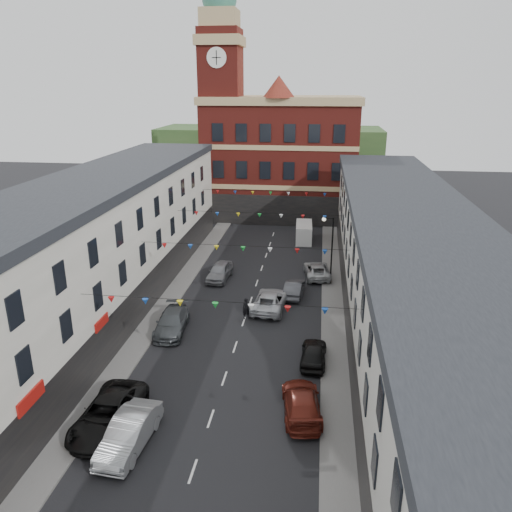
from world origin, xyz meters
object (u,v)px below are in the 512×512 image
at_px(car_left_b, 129,433).
at_px(car_left_e, 220,271).
at_px(moving_car, 270,300).
at_px(white_van, 304,232).
at_px(street_lamp, 330,239).
at_px(pedestrian, 246,309).
at_px(car_right_e, 294,288).
at_px(car_left_d, 172,322).
at_px(car_right_d, 314,353).
at_px(car_right_c, 302,402).
at_px(car_left_c, 108,414).
at_px(car_right_f, 317,270).

relative_size(car_left_b, car_left_e, 1.09).
relative_size(moving_car, white_van, 1.14).
height_order(street_lamp, pedestrian, street_lamp).
bearing_deg(moving_car, car_right_e, -116.26).
distance_m(car_left_b, car_left_d, 12.53).
distance_m(street_lamp, car_left_e, 10.72).
bearing_deg(car_left_d, pedestrian, 23.32).
relative_size(car_right_d, car_right_e, 0.98).
bearing_deg(car_right_c, pedestrian, -74.55).
height_order(car_left_c, car_left_d, car_left_c).
height_order(street_lamp, car_left_e, street_lamp).
distance_m(car_left_d, moving_car, 8.43).
bearing_deg(white_van, street_lamp, -79.11).
distance_m(car_left_d, car_right_c, 13.24).
height_order(car_left_c, moving_car, car_left_c).
xyz_separation_m(car_left_b, car_right_e, (7.20, 20.24, -0.12)).
relative_size(car_right_d, car_right_f, 0.84).
distance_m(car_left_e, white_van, 15.18).
height_order(street_lamp, car_left_d, street_lamp).
xyz_separation_m(moving_car, white_van, (2.00, 19.18, 0.30)).
height_order(street_lamp, car_right_d, street_lamp).
bearing_deg(car_right_e, car_right_f, -106.93).
bearing_deg(car_left_c, car_left_d, 90.94).
xyz_separation_m(car_left_b, car_right_d, (9.10, 9.34, -0.12)).
height_order(car_left_d, white_van, white_van).
distance_m(street_lamp, car_left_c, 26.35).
relative_size(car_right_e, pedestrian, 2.43).
relative_size(car_left_c, car_right_c, 1.16).
relative_size(car_right_e, white_van, 0.89).
bearing_deg(car_right_e, car_left_e, -18.01).
bearing_deg(car_right_f, car_left_e, 3.94).
height_order(car_right_f, moving_car, moving_car).
distance_m(car_right_c, car_right_f, 21.23).
bearing_deg(moving_car, car_left_b, 78.20).
bearing_deg(car_left_c, car_right_d, 38.54).
distance_m(car_left_b, car_right_c, 9.35).
relative_size(car_right_c, car_right_f, 1.02).
relative_size(car_left_e, car_right_c, 0.90).
relative_size(car_left_d, car_right_d, 1.25).
bearing_deg(car_left_e, street_lamp, 12.64).
distance_m(car_right_e, pedestrian, 6.08).
bearing_deg(car_left_d, car_left_c, -95.99).
bearing_deg(street_lamp, white_van, 103.10).
bearing_deg(pedestrian, car_right_c, -86.79).
height_order(street_lamp, moving_car, street_lamp).
height_order(car_left_b, pedestrian, pedestrian).
height_order(car_left_d, car_right_c, car_left_d).
relative_size(car_left_c, pedestrian, 3.37).
height_order(car_left_e, moving_car, car_left_e).
xyz_separation_m(car_left_d, car_right_c, (10.02, -8.66, -0.02)).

